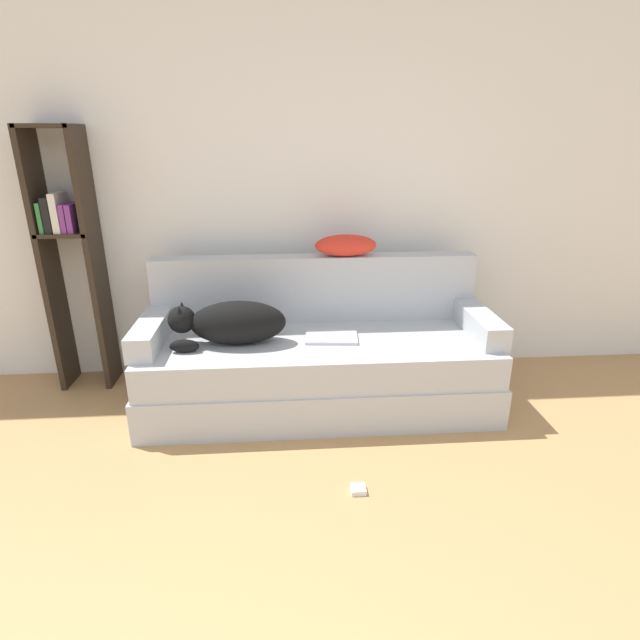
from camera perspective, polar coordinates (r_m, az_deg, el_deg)
wall_back at (r=3.43m, az=-2.34°, el=15.90°), size 7.10×0.06×2.70m
couch at (r=3.14m, az=-0.13°, el=-5.94°), size 2.14×0.81×0.46m
couch_backrest at (r=3.29m, az=-0.57°, el=3.68°), size 2.10×0.15×0.43m
couch_arm_left at (r=3.11m, az=-18.74°, el=-1.27°), size 0.15×0.62×0.14m
couch_arm_right at (r=3.24m, az=17.71°, el=-0.29°), size 0.15×0.62×0.14m
dog at (r=2.96m, az=-10.12°, el=-0.30°), size 0.68×0.27×0.26m
laptop at (r=3.03m, az=1.31°, el=-1.93°), size 0.33×0.25×0.02m
throw_pillow at (r=3.22m, az=2.95°, el=8.52°), size 0.39×0.16×0.14m
bookshelf at (r=3.57m, az=-26.73°, el=7.27°), size 0.33×0.26×1.68m
power_adapter at (r=2.55m, az=4.39°, el=-18.74°), size 0.07×0.07×0.03m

